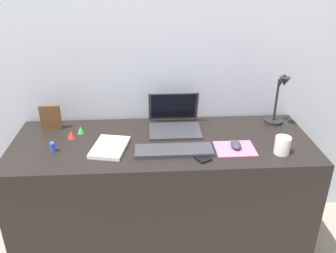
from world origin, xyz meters
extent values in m
plane|color=gray|center=(0.00, 0.00, 0.00)|extent=(6.00, 6.00, 0.00)
cube|color=#B2B7C1|center=(0.00, 0.35, 0.84)|extent=(2.88, 0.05, 1.67)
cube|color=black|center=(0.00, 0.00, 0.37)|extent=(1.68, 0.62, 0.74)
cube|color=#333338|center=(0.08, 0.11, 0.75)|extent=(0.30, 0.21, 0.01)
cube|color=#333338|center=(0.08, 0.24, 0.85)|extent=(0.30, 0.07, 0.19)
cube|color=black|center=(0.08, 0.24, 0.85)|extent=(0.27, 0.06, 0.17)
cube|color=#333338|center=(0.05, -0.13, 0.75)|extent=(0.41, 0.13, 0.02)
cube|color=pink|center=(0.38, -0.11, 0.74)|extent=(0.21, 0.17, 0.00)
ellipsoid|color=#333338|center=(0.39, -0.10, 0.76)|extent=(0.06, 0.10, 0.03)
cube|color=black|center=(0.18, -0.19, 0.74)|extent=(0.12, 0.14, 0.01)
cylinder|color=black|center=(0.70, 0.20, 0.75)|extent=(0.11, 0.11, 0.02)
cylinder|color=black|center=(0.70, 0.20, 0.89)|extent=(0.01, 0.01, 0.26)
cylinder|color=black|center=(0.70, 0.16, 1.03)|extent=(0.01, 0.07, 0.09)
cone|color=black|center=(0.70, 0.12, 1.03)|extent=(0.06, 0.06, 0.05)
cube|color=silver|center=(-0.29, -0.07, 0.75)|extent=(0.21, 0.27, 0.02)
cube|color=brown|center=(-0.65, 0.19, 0.81)|extent=(0.12, 0.02, 0.15)
cylinder|color=white|center=(0.62, -0.17, 0.79)|extent=(0.08, 0.08, 0.09)
cone|color=green|center=(-0.47, 0.13, 0.76)|extent=(0.04, 0.04, 0.04)
cone|color=red|center=(-0.51, 0.06, 0.76)|extent=(0.04, 0.04, 0.05)
cylinder|color=blue|center=(-0.58, -0.08, 0.76)|extent=(0.03, 0.03, 0.03)
sphere|color=blue|center=(-0.58, -0.08, 0.79)|extent=(0.03, 0.03, 0.03)
camera|label=1|loc=(-0.08, -1.75, 1.68)|focal=38.10mm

